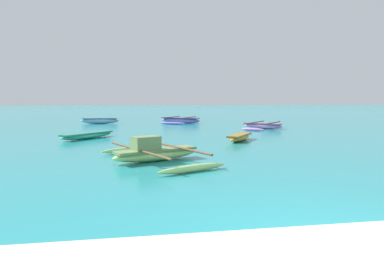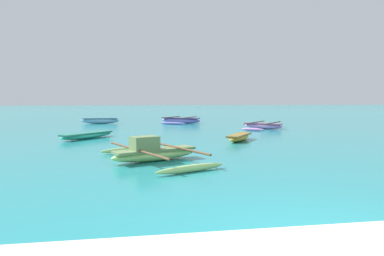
% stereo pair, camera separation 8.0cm
% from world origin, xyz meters
% --- Properties ---
extents(moored_boat_0, '(3.54, 3.75, 0.54)m').
position_xyz_m(moored_boat_0, '(0.88, 24.31, 0.25)').
color(moored_boat_0, '#8A75D5').
rests_on(moored_boat_0, ground_plane).
extents(moored_boat_1, '(1.86, 2.35, 0.32)m').
position_xyz_m(moored_boat_1, '(2.11, 12.01, 0.18)').
color(moored_boat_1, gold).
rests_on(moored_boat_1, ground_plane).
extents(moored_boat_2, '(2.55, 2.84, 0.30)m').
position_xyz_m(moored_boat_2, '(-5.12, 14.14, 0.17)').
color(moored_boat_2, '#32D0A8').
rests_on(moored_boat_2, ground_plane).
extents(moored_boat_3, '(2.97, 0.55, 0.48)m').
position_xyz_m(moored_boat_3, '(-5.58, 24.86, 0.26)').
color(moored_boat_3, '#7EBFE7').
rests_on(moored_boat_3, ground_plane).
extents(moored_boat_4, '(3.69, 3.96, 0.44)m').
position_xyz_m(moored_boat_4, '(5.66, 18.22, 0.21)').
color(moored_boat_4, '#DA8DDB').
rests_on(moored_boat_4, ground_plane).
extents(moored_boat_5, '(3.77, 4.87, 0.80)m').
position_xyz_m(moored_boat_5, '(-2.15, 7.33, 0.26)').
color(moored_boat_5, '#AFE17E').
rests_on(moored_boat_5, ground_plane).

